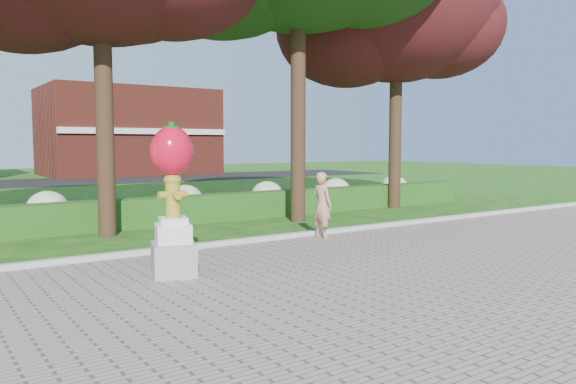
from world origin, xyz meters
name	(u,v)px	position (x,y,z in m)	size (l,w,h in m)	color
ground	(316,270)	(0.00, 0.00, 0.00)	(100.00, 100.00, 0.00)	#134711
walkway	(512,328)	(0.00, -4.00, 0.02)	(40.00, 14.00, 0.04)	gray
curb	(236,242)	(0.00, 3.00, 0.07)	(40.00, 0.18, 0.15)	#ADADA5
lawn_hedge	(167,211)	(0.00, 7.00, 0.40)	(24.00, 0.70, 0.80)	#1F4814
hydrangea_row	(172,202)	(0.57, 8.00, 0.55)	(20.10, 1.10, 0.99)	#A6B187
street	(30,183)	(0.00, 28.00, 0.01)	(50.00, 8.00, 0.02)	black
building_right	(128,132)	(8.00, 34.00, 3.20)	(12.00, 8.00, 6.40)	maroon
tree_far_right	(394,12)	(8.40, 6.58, 6.97)	(7.88, 6.72, 10.21)	black
hydrant_sculpture	(173,195)	(-2.38, 0.92, 1.43)	(0.88, 0.88, 2.63)	gray
woman	(322,205)	(2.15, 2.60, 0.84)	(0.58, 0.38, 1.59)	tan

